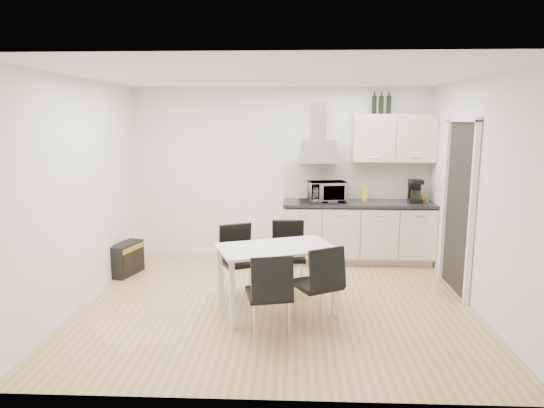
# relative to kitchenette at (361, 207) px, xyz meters

# --- Properties ---
(ground) EXTENTS (4.50, 4.50, 0.00)m
(ground) POSITION_rel_kitchenette_xyz_m (-1.19, -1.73, -0.83)
(ground) COLOR tan
(ground) RESTS_ON ground
(wall_back) EXTENTS (4.50, 0.10, 2.60)m
(wall_back) POSITION_rel_kitchenette_xyz_m (-1.19, 0.27, 0.47)
(wall_back) COLOR white
(wall_back) RESTS_ON ground
(wall_front) EXTENTS (4.50, 0.10, 2.60)m
(wall_front) POSITION_rel_kitchenette_xyz_m (-1.19, -3.73, 0.47)
(wall_front) COLOR white
(wall_front) RESTS_ON ground
(wall_left) EXTENTS (0.10, 4.00, 2.60)m
(wall_left) POSITION_rel_kitchenette_xyz_m (-3.44, -1.73, 0.47)
(wall_left) COLOR white
(wall_left) RESTS_ON ground
(wall_right) EXTENTS (0.10, 4.00, 2.60)m
(wall_right) POSITION_rel_kitchenette_xyz_m (1.06, -1.73, 0.47)
(wall_right) COLOR white
(wall_right) RESTS_ON ground
(ceiling) EXTENTS (4.50, 4.50, 0.00)m
(ceiling) POSITION_rel_kitchenette_xyz_m (-1.19, -1.73, 1.77)
(ceiling) COLOR white
(ceiling) RESTS_ON wall_back
(doorway) EXTENTS (0.08, 1.04, 2.10)m
(doorway) POSITION_rel_kitchenette_xyz_m (1.02, -1.18, 0.22)
(doorway) COLOR white
(doorway) RESTS_ON ground
(kitchenette) EXTENTS (2.22, 0.64, 2.52)m
(kitchenette) POSITION_rel_kitchenette_xyz_m (0.00, 0.00, 0.00)
(kitchenette) COLOR beige
(kitchenette) RESTS_ON ground
(dining_table) EXTENTS (1.42, 1.11, 0.75)m
(dining_table) POSITION_rel_kitchenette_xyz_m (-1.19, -1.98, -0.17)
(dining_table) COLOR white
(dining_table) RESTS_ON ground
(chair_far_left) EXTENTS (0.61, 0.64, 0.88)m
(chair_far_left) POSITION_rel_kitchenette_xyz_m (-1.63, -1.59, -0.39)
(chair_far_left) COLOR black
(chair_far_left) RESTS_ON ground
(chair_far_right) EXTENTS (0.45, 0.51, 0.88)m
(chair_far_right) POSITION_rel_kitchenette_xyz_m (-1.06, -1.36, -0.39)
(chair_far_right) COLOR black
(chair_far_right) RESTS_ON ground
(chair_near_left) EXTENTS (0.54, 0.58, 0.88)m
(chair_near_left) POSITION_rel_kitchenette_xyz_m (-1.24, -2.65, -0.39)
(chair_near_left) COLOR black
(chair_near_left) RESTS_ON ground
(chair_near_right) EXTENTS (0.63, 0.65, 0.88)m
(chair_near_right) POSITION_rel_kitchenette_xyz_m (-0.76, -2.35, -0.39)
(chair_near_right) COLOR black
(chair_near_right) RESTS_ON ground
(guitar_amp) EXTENTS (0.37, 0.57, 0.44)m
(guitar_amp) POSITION_rel_kitchenette_xyz_m (-3.31, -0.78, -0.61)
(guitar_amp) COLOR black
(guitar_amp) RESTS_ON ground
(floor_speaker) EXTENTS (0.18, 0.16, 0.26)m
(floor_speaker) POSITION_rel_kitchenette_xyz_m (-1.82, 0.17, -0.70)
(floor_speaker) COLOR black
(floor_speaker) RESTS_ON ground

